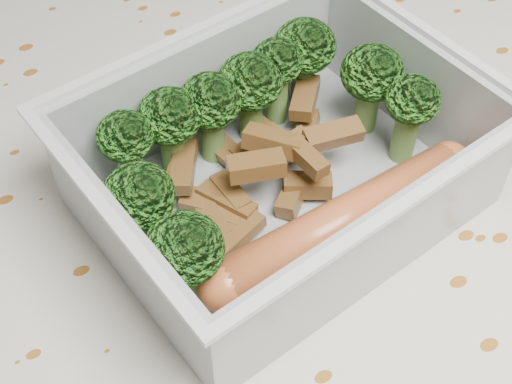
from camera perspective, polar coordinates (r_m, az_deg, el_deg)
name	(u,v)px	position (r m, az deg, el deg)	size (l,w,h in m)	color
dining_table	(245,312)	(0.45, -0.85, -9.57)	(1.40, 0.90, 0.75)	brown
tablecloth	(244,267)	(0.41, -0.93, -6.04)	(1.46, 0.96, 0.19)	beige
lunch_container	(281,172)	(0.37, 2.05, 1.59)	(0.22, 0.19, 0.07)	#B7BEC2
broccoli_florets	(247,119)	(0.37, -0.74, 5.82)	(0.18, 0.13, 0.06)	#608C3F
meat_pile	(258,167)	(0.38, 0.17, 2.02)	(0.11, 0.09, 0.03)	brown
sausage	(344,222)	(0.36, 7.06, -2.43)	(0.16, 0.04, 0.03)	#C05D2F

